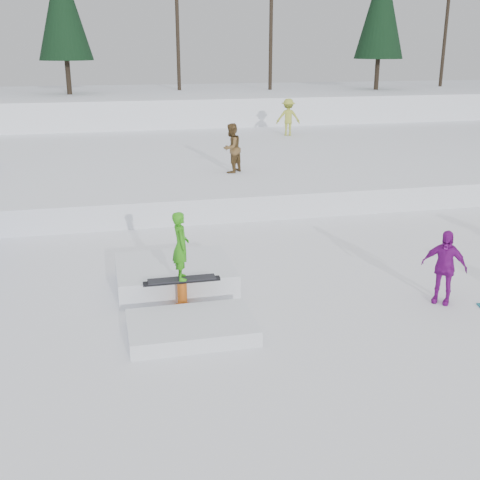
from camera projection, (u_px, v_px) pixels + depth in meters
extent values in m
plane|color=white|center=(238.00, 325.00, 11.92)|extent=(120.00, 120.00, 0.00)
cube|color=white|center=(135.00, 110.00, 39.32)|extent=(60.00, 14.00, 2.40)
cube|color=white|center=(157.00, 161.00, 26.61)|extent=(50.00, 18.00, 0.80)
cylinder|color=black|center=(68.00, 77.00, 36.39)|extent=(0.30, 0.30, 2.00)
cone|color=black|center=(62.00, 7.00, 35.16)|extent=(3.20, 3.20, 5.95)
cylinder|color=black|center=(177.00, 14.00, 38.59)|extent=(0.24, 0.24, 9.50)
cylinder|color=black|center=(271.00, 27.00, 39.20)|extent=(0.24, 0.24, 8.00)
cylinder|color=black|center=(377.00, 74.00, 40.25)|extent=(0.30, 0.30, 2.00)
cone|color=black|center=(381.00, 8.00, 38.96)|extent=(3.20, 3.20, 6.30)
cylinder|color=black|center=(448.00, 9.00, 42.08)|extent=(0.24, 0.24, 10.50)
imported|color=brown|center=(231.00, 148.00, 21.92)|extent=(1.10, 1.10, 1.79)
imported|color=#A4AD37|center=(288.00, 117.00, 30.90)|extent=(1.33, 0.95, 1.88)
imported|color=#811286|center=(444.00, 267.00, 12.73)|extent=(0.96, 0.93, 1.62)
cube|color=white|center=(175.00, 275.00, 13.75)|extent=(2.60, 2.20, 0.54)
cube|color=white|center=(191.00, 327.00, 11.47)|extent=(2.40, 1.60, 0.30)
cylinder|color=orange|center=(183.00, 308.00, 12.62)|extent=(0.44, 0.44, 0.06)
cylinder|color=orange|center=(182.00, 296.00, 12.54)|extent=(0.20, 0.20, 0.60)
cube|color=black|center=(182.00, 281.00, 12.44)|extent=(1.60, 0.16, 0.06)
cube|color=black|center=(182.00, 279.00, 12.42)|extent=(1.40, 0.28, 0.03)
imported|color=#2F9D14|center=(181.00, 246.00, 12.20)|extent=(0.34, 0.52, 1.42)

